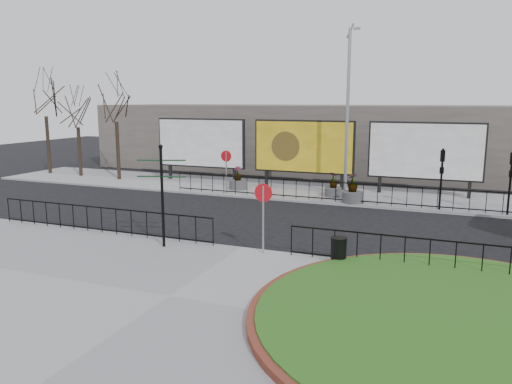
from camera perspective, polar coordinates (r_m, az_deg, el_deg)
The scene contains 25 objects.
ground at distance 18.37m, azimuth -1.66°, elevation -6.64°, with size 90.00×90.00×0.00m, color black.
pavement_near at distance 14.17m, azimuth -9.89°, elevation -11.86°, with size 30.00×10.00×0.12m, color gray.
pavement_far at distance 29.45m, azimuth 7.64°, elevation -0.07°, with size 44.00×6.00×0.12m, color gray.
brick_edge at distance 13.18m, azimuth 22.76°, elevation -13.60°, with size 10.40×10.40×0.18m, color maroon.
grass_lawn at distance 13.17m, azimuth 22.77°, elevation -13.52°, with size 10.00×10.00×0.22m, color #174E14.
railing_near_left at distance 20.99m, azimuth -17.24°, elevation -3.04°, with size 10.00×0.10×1.10m, color black, non-canonical shape.
railing_near_right at distance 16.50m, azimuth 19.23°, elevation -6.80°, with size 9.00×0.10×1.10m, color black, non-canonical shape.
railing_far at distance 26.52m, azimuth 8.33°, elevation 0.09°, with size 18.00×0.10×1.10m, color black, non-canonical shape.
speed_sign_far at distance 28.40m, azimuth -3.42°, elevation 3.40°, with size 0.64×0.07×2.47m.
speed_sign_near at distance 17.17m, azimuth 0.85°, elevation -1.25°, with size 0.64×0.07×2.47m.
billboard_left at distance 33.06m, azimuth -6.32°, elevation 5.55°, with size 6.20×0.31×4.10m.
billboard_mid at distance 30.42m, azimuth 5.45°, elevation 5.14°, with size 6.20×0.31×4.10m.
billboard_right at distance 29.25m, azimuth 18.77°, elevation 4.42°, with size 6.20×0.31×4.10m.
lamp_post at distance 27.66m, azimuth 10.43°, elevation 9.11°, with size 0.74×0.18×9.23m.
signal_pole_a at distance 25.66m, azimuth 20.47°, elevation 2.41°, with size 0.22×0.26×3.00m.
signal_pole_b at distance 25.78m, azimuth 27.14°, elevation 1.95°, with size 0.22×0.26×3.00m.
tree_left at distance 34.72m, azimuth -15.62°, elevation 7.15°, with size 2.00×2.00×7.00m, color #2D2119, non-canonical shape.
tree_mid at distance 37.19m, azimuth -19.64°, elevation 6.51°, with size 2.00×2.00×6.20m, color #2D2119, non-canonical shape.
tree_far at distance 39.34m, azimuth -22.82°, elevation 7.44°, with size 2.00×2.00×7.50m, color #2D2119, non-canonical shape.
building_backdrop at distance 38.85m, azimuth 11.37°, elevation 5.99°, with size 40.00×10.00×5.00m, color #635B56.
fingerpost_sign at distance 18.18m, azimuth -10.70°, elevation 0.71°, with size 1.73×0.78×3.74m.
litter_bin at distance 16.57m, azimuth 9.42°, elevation -6.63°, with size 0.54×0.54×0.90m.
planter_a at distance 29.95m, azimuth -2.09°, elevation 1.16°, with size 1.03×1.03×1.38m.
planter_b at distance 28.04m, azimuth 8.82°, elevation 0.48°, with size 0.94×0.94×1.38m.
planter_c at distance 26.51m, azimuth 10.97°, elevation -0.09°, with size 1.10×1.10×1.54m.
Camera 1 is at (6.99, -16.10, 5.41)m, focal length 35.00 mm.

